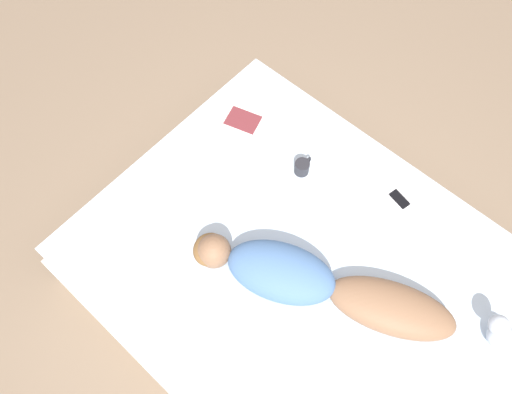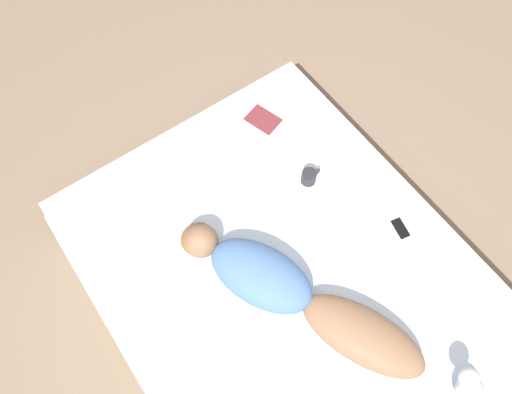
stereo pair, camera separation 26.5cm
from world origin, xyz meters
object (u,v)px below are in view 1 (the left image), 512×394
at_px(coffee_mug, 302,167).
at_px(cell_phone, 399,199).
at_px(person, 313,282).
at_px(open_magazine, 235,134).

height_order(coffee_mug, cell_phone, coffee_mug).
height_order(person, coffee_mug, person).
relative_size(coffee_mug, cell_phone, 0.79).
distance_m(person, open_magazine, 1.00).
xyz_separation_m(open_magazine, coffee_mug, (0.07, -0.44, 0.04)).
bearing_deg(person, coffee_mug, 19.90).
distance_m(person, coffee_mug, 0.67).
distance_m(open_magazine, cell_phone, 0.99).
xyz_separation_m(open_magazine, cell_phone, (0.28, -0.95, 0.00)).
bearing_deg(coffee_mug, cell_phone, -67.34).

